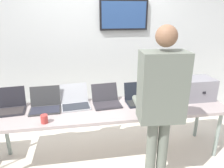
{
  "coord_description": "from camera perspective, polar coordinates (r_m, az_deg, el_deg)",
  "views": [
    {
      "loc": [
        -0.39,
        -2.41,
        1.9
      ],
      "look_at": [
        0.02,
        0.09,
        1.02
      ],
      "focal_mm": 33.52,
      "sensor_mm": 36.0,
      "label": 1
    }
  ],
  "objects": [
    {
      "name": "laptop_station_5",
      "position": [
        3.01,
        14.6,
        -3.4
      ],
      "size": [
        0.35,
        0.36,
        0.23
      ],
      "color": "black",
      "rests_on": "workbench"
    },
    {
      "name": "back_wall",
      "position": [
        3.61,
        -2.97,
        9.2
      ],
      "size": [
        8.0,
        0.11,
        2.52
      ],
      "color": "silver",
      "rests_on": "ground"
    },
    {
      "name": "laptop_station_4",
      "position": [
        2.87,
        7.02,
        -3.87
      ],
      "size": [
        0.34,
        0.32,
        0.25
      ],
      "color": "#1F242D",
      "rests_on": "workbench"
    },
    {
      "name": "laptop_station_3",
      "position": [
        2.8,
        -1.55,
        -4.39
      ],
      "size": [
        0.38,
        0.38,
        0.24
      ],
      "color": "#353338",
      "rests_on": "workbench"
    },
    {
      "name": "equipment_box",
      "position": [
        3.18,
        22.24,
        -1.1
      ],
      "size": [
        0.42,
        0.34,
        0.3
      ],
      "color": "gray",
      "rests_on": "workbench"
    },
    {
      "name": "workbench",
      "position": [
        2.73,
        -0.15,
        -7.44
      ],
      "size": [
        3.01,
        0.7,
        0.72
      ],
      "color": "#AEA09D",
      "rests_on": "ground"
    },
    {
      "name": "ground",
      "position": [
        3.11,
        -0.14,
        -19.0
      ],
      "size": [
        8.0,
        8.0,
        0.04
      ],
      "primitive_type": "cube",
      "color": "silver"
    },
    {
      "name": "laptop_station_0",
      "position": [
        2.91,
        -25.76,
        -5.35
      ],
      "size": [
        0.35,
        0.34,
        0.27
      ],
      "color": "#27262D",
      "rests_on": "workbench"
    },
    {
      "name": "laptop_station_1",
      "position": [
        2.79,
        -17.74,
        -5.35
      ],
      "size": [
        0.39,
        0.35,
        0.26
      ],
      "color": "#373839",
      "rests_on": "workbench"
    },
    {
      "name": "paper_sheet",
      "position": [
        2.75,
        14.74,
        -6.82
      ],
      "size": [
        0.29,
        0.35,
        0.0
      ],
      "color": "white",
      "rests_on": "workbench"
    },
    {
      "name": "person",
      "position": [
        2.11,
        13.2,
        -3.84
      ],
      "size": [
        0.46,
        0.61,
        1.8
      ],
      "color": "slate",
      "rests_on": "ground"
    },
    {
      "name": "laptop_station_2",
      "position": [
        2.8,
        -10.03,
        -4.66
      ],
      "size": [
        0.4,
        0.42,
        0.25
      ],
      "color": "#B0B3B7",
      "rests_on": "workbench"
    },
    {
      "name": "coffee_mug",
      "position": [
        2.47,
        -17.99,
        -9.06
      ],
      "size": [
        0.08,
        0.08,
        0.1
      ],
      "color": "#C23D39",
      "rests_on": "workbench"
    }
  ]
}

